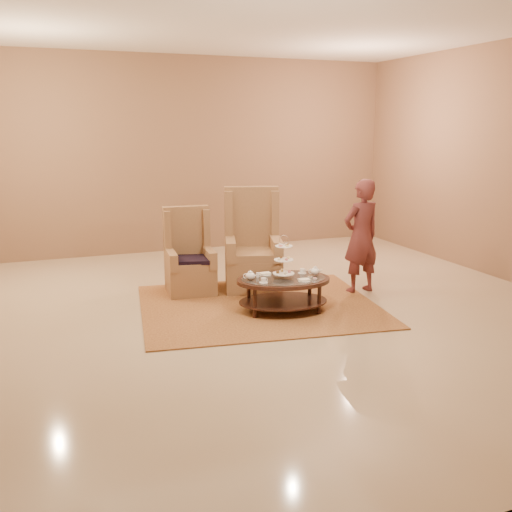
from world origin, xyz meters
name	(u,v)px	position (x,y,z in m)	size (l,w,h in m)	color
ground	(262,313)	(0.00, 0.00, 0.00)	(8.00, 8.00, 0.00)	#C6B393
ceiling	(262,313)	(0.00, 0.00, 0.00)	(8.00, 8.00, 0.02)	silver
wall_back	(183,155)	(0.00, 4.00, 1.75)	(8.00, 0.04, 3.50)	#876449
rug	(259,306)	(0.07, 0.27, 0.01)	(3.28, 2.85, 0.02)	#AB783C
tea_table	(283,284)	(0.27, -0.03, 0.36)	(1.29, 0.99, 0.98)	black
armchair_left	(189,264)	(-0.60, 1.25, 0.40)	(0.69, 0.71, 1.18)	#9A6F48
armchair_right	(253,255)	(0.30, 1.14, 0.48)	(0.96, 0.98, 1.43)	#9A6F48
person	(361,236)	(1.62, 0.40, 0.79)	(0.63, 0.46, 1.58)	brown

